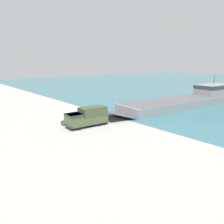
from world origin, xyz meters
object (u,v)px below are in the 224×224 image
military_truck (87,117)px  soldier_on_ramp (82,116)px  landing_craft (191,99)px  mooring_bollard (95,111)px  cargo_crate (65,123)px

military_truck → soldier_on_ramp: bearing=-101.8°
landing_craft → mooring_bollard: (-8.44, -23.06, -1.26)m
soldier_on_ramp → military_truck: bearing=-9.9°
mooring_bollard → soldier_on_ramp: bearing=-52.2°
cargo_crate → military_truck: bearing=43.4°
landing_craft → cargo_crate: 32.77m
military_truck → mooring_bollard: bearing=-129.3°
military_truck → cargo_crate: military_truck is taller
cargo_crate → mooring_bollard: bearing=116.7°
landing_craft → mooring_bollard: landing_craft is taller
military_truck → cargo_crate: (-2.83, -2.67, -1.20)m
landing_craft → cargo_crate: size_ratio=43.72×
landing_craft → soldier_on_ramp: landing_craft is taller
soldier_on_ramp → mooring_bollard: size_ratio=2.42×
soldier_on_ramp → cargo_crate: 3.47m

